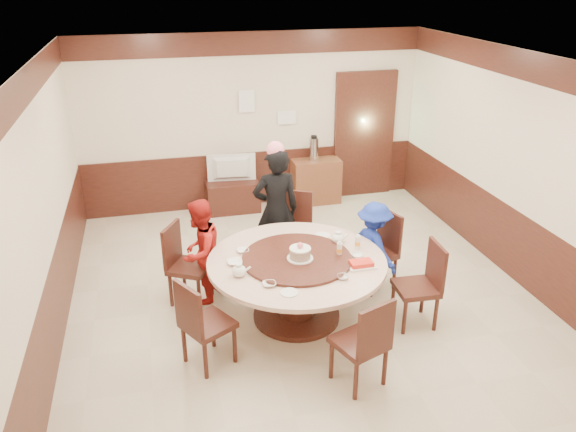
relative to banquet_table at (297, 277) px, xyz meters
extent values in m
plane|color=beige|center=(0.19, 0.49, -0.53)|extent=(6.00, 6.00, 0.00)
plane|color=white|center=(0.19, 0.49, 2.27)|extent=(6.00, 6.00, 0.00)
cube|color=beige|center=(0.19, 3.49, 0.87)|extent=(5.50, 0.04, 2.80)
cube|color=beige|center=(0.19, -2.51, 0.87)|extent=(5.50, 0.04, 2.80)
cube|color=beige|center=(-2.56, 0.49, 0.87)|extent=(0.04, 6.00, 2.80)
cube|color=beige|center=(2.94, 0.49, 0.87)|extent=(0.04, 6.00, 2.80)
cube|color=#3A1812|center=(0.19, 0.49, -0.08)|extent=(5.50, 6.00, 0.90)
cube|color=#3A1812|center=(0.19, 0.49, 2.09)|extent=(5.50, 6.00, 0.35)
cube|color=#3A1812|center=(2.09, 3.44, 0.52)|extent=(1.05, 0.08, 2.18)
cube|color=#86D099|center=(2.09, 3.46, 0.52)|extent=(0.88, 0.02, 2.05)
cylinder|color=#3A1812|center=(0.00, 0.00, -0.50)|extent=(0.99, 0.99, 0.06)
cylinder|color=#3A1812|center=(0.00, 0.00, -0.18)|extent=(0.39, 0.39, 0.65)
cylinder|color=#CFA997|center=(0.00, 0.00, 0.19)|extent=(1.97, 1.97, 0.05)
cylinder|color=#3A1812|center=(0.00, 0.00, 0.23)|extent=(1.20, 1.20, 0.03)
cube|color=#3A1812|center=(1.11, 0.44, -0.08)|extent=(0.55, 0.55, 0.06)
cube|color=#3A1812|center=(1.31, 0.50, 0.19)|extent=(0.16, 0.41, 0.50)
cube|color=#3A1812|center=(1.11, 0.44, -0.32)|extent=(0.36, 0.36, 0.42)
cube|color=#3A1812|center=(0.29, 1.26, -0.08)|extent=(0.59, 0.59, 0.06)
cube|color=#3A1812|center=(0.39, 1.45, 0.19)|extent=(0.39, 0.23, 0.50)
cube|color=#3A1812|center=(0.29, 1.26, -0.32)|extent=(0.36, 0.36, 0.42)
cube|color=#3A1812|center=(-1.13, 0.66, -0.08)|extent=(0.60, 0.60, 0.06)
cube|color=#3A1812|center=(-1.31, 0.76, 0.19)|extent=(0.24, 0.39, 0.50)
cube|color=#3A1812|center=(-1.13, 0.66, -0.32)|extent=(0.36, 0.36, 0.42)
cube|color=#3A1812|center=(-1.05, -0.55, -0.08)|extent=(0.60, 0.60, 0.06)
cube|color=#3A1812|center=(-1.24, -0.65, 0.19)|extent=(0.24, 0.38, 0.50)
cube|color=#3A1812|center=(-1.05, -0.55, -0.32)|extent=(0.36, 0.36, 0.42)
cube|color=#3A1812|center=(0.29, -1.19, -0.08)|extent=(0.56, 0.56, 0.06)
cube|color=#3A1812|center=(0.37, -1.39, 0.19)|extent=(0.41, 0.18, 0.50)
cube|color=#3A1812|center=(0.29, -1.19, -0.32)|extent=(0.36, 0.36, 0.42)
cube|color=#3A1812|center=(1.25, -0.42, -0.08)|extent=(0.47, 0.47, 0.06)
cube|color=#3A1812|center=(1.46, -0.43, 0.19)|extent=(0.07, 0.42, 0.50)
cube|color=#3A1812|center=(1.25, -0.42, -0.32)|extent=(0.36, 0.36, 0.42)
imported|color=black|center=(0.04, 1.21, 0.29)|extent=(0.61, 0.40, 1.65)
imported|color=#A51916|center=(-0.99, 0.65, 0.11)|extent=(0.76, 0.79, 1.28)
imported|color=#182D9C|center=(1.07, 0.40, 0.04)|extent=(0.63, 0.84, 1.15)
cylinder|color=white|center=(0.02, -0.04, 0.25)|extent=(0.29, 0.29, 0.01)
cylinder|color=gray|center=(0.02, -0.04, 0.31)|extent=(0.23, 0.23, 0.11)
cylinder|color=white|center=(0.02, -0.04, 0.37)|extent=(0.23, 0.23, 0.01)
sphere|color=pink|center=(0.02, -0.04, 0.41)|extent=(0.07, 0.07, 0.07)
ellipsoid|color=white|center=(-0.67, -0.20, 0.28)|extent=(0.17, 0.15, 0.13)
ellipsoid|color=white|center=(0.56, 0.28, 0.28)|extent=(0.17, 0.15, 0.13)
imported|color=white|center=(-0.54, 0.32, 0.23)|extent=(0.14, 0.14, 0.03)
imported|color=white|center=(0.35, -0.51, 0.24)|extent=(0.12, 0.12, 0.04)
imported|color=white|center=(-0.41, -0.46, 0.23)|extent=(0.14, 0.14, 0.03)
imported|color=white|center=(0.66, -0.11, 0.24)|extent=(0.13, 0.13, 0.04)
imported|color=white|center=(-0.68, 0.06, 0.24)|extent=(0.16, 0.16, 0.04)
cylinder|color=white|center=(-0.25, -0.65, 0.22)|extent=(0.18, 0.18, 0.01)
cylinder|color=white|center=(0.45, 0.50, 0.22)|extent=(0.18, 0.18, 0.01)
cube|color=white|center=(0.63, -0.32, 0.23)|extent=(0.30, 0.20, 0.02)
cube|color=red|center=(0.63, -0.32, 0.26)|extent=(0.24, 0.15, 0.04)
cylinder|color=white|center=(0.48, -0.04, 0.30)|extent=(0.06, 0.06, 0.16)
cylinder|color=white|center=(0.73, 0.08, 0.30)|extent=(0.06, 0.06, 0.16)
cube|color=#3A1812|center=(-0.22, 3.24, -0.28)|extent=(0.85, 0.45, 0.50)
imported|color=gray|center=(-0.22, 3.24, 0.19)|extent=(0.78, 0.17, 0.45)
cube|color=brown|center=(1.20, 3.27, -0.16)|extent=(0.80, 0.40, 0.75)
cylinder|color=silver|center=(1.15, 3.27, 0.41)|extent=(0.15, 0.15, 0.38)
cube|color=white|center=(0.09, 3.44, 1.22)|extent=(0.25, 0.00, 0.35)
cube|color=white|center=(0.74, 3.44, 0.92)|extent=(0.30, 0.00, 0.22)
camera|label=1|loc=(-1.41, -5.23, 3.15)|focal=35.00mm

